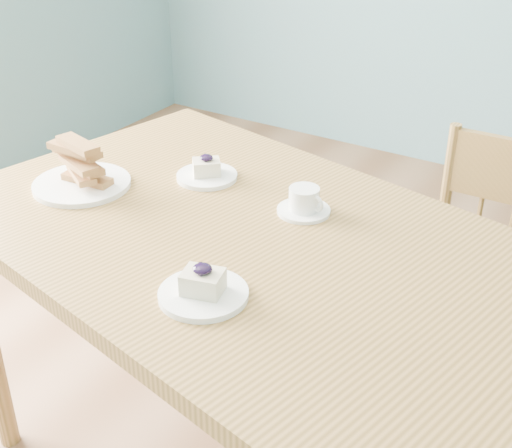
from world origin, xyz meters
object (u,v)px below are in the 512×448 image
at_px(cheesecake_plate_near, 203,289).
at_px(biscotti_plate, 80,171).
at_px(cheesecake_plate_far, 207,172).
at_px(coffee_cup, 304,202).
at_px(dining_chair, 486,309).
at_px(dining_table, 266,275).

distance_m(cheesecake_plate_near, biscotti_plate, 0.58).
distance_m(cheesecake_plate_far, biscotti_plate, 0.31).
bearing_deg(cheesecake_plate_far, biscotti_plate, -139.11).
bearing_deg(coffee_cup, cheesecake_plate_far, -174.35).
height_order(dining_chair, cheesecake_plate_near, dining_chair).
relative_size(coffee_cup, biscotti_plate, 0.52).
relative_size(dining_chair, biscotti_plate, 3.76).
bearing_deg(coffee_cup, dining_table, -78.81).
height_order(dining_chair, biscotti_plate, biscotti_plate).
bearing_deg(coffee_cup, dining_chair, 54.94).
relative_size(cheesecake_plate_far, coffee_cup, 1.24).
distance_m(cheesecake_plate_near, coffee_cup, 0.40).
height_order(cheesecake_plate_far, coffee_cup, cheesecake_plate_far).
bearing_deg(dining_table, biscotti_plate, -166.96).
bearing_deg(biscotti_plate, cheesecake_plate_near, -23.01).
distance_m(dining_chair, cheesecake_plate_near, 0.92).
distance_m(dining_chair, biscotti_plate, 1.12).
relative_size(cheesecake_plate_near, cheesecake_plate_far, 1.12).
bearing_deg(dining_chair, biscotti_plate, -150.25).
distance_m(dining_table, biscotti_plate, 0.55).
relative_size(dining_table, coffee_cup, 13.37).
relative_size(dining_chair, cheesecake_plate_near, 5.25).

